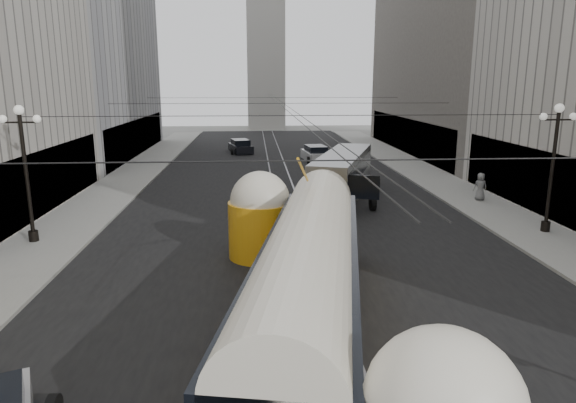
{
  "coord_description": "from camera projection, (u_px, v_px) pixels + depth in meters",
  "views": [
    {
      "loc": [
        -2.06,
        -6.08,
        7.53
      ],
      "look_at": [
        -0.81,
        12.89,
        3.09
      ],
      "focal_mm": 32.0,
      "sensor_mm": 36.0,
      "label": 1
    }
  ],
  "objects": [
    {
      "name": "road",
      "position": [
        282.0,
        183.0,
        39.33
      ],
      "size": [
        20.0,
        85.0,
        0.02
      ],
      "primitive_type": "cube",
      "color": "black",
      "rests_on": "ground"
    },
    {
      "name": "sidewalk_left",
      "position": [
        133.0,
        175.0,
        41.95
      ],
      "size": [
        4.0,
        72.0,
        0.15
      ],
      "primitive_type": "cube",
      "color": "gray",
      "rests_on": "ground"
    },
    {
      "name": "sidewalk_right",
      "position": [
        421.0,
        172.0,
        43.48
      ],
      "size": [
        4.0,
        72.0,
        0.15
      ],
      "primitive_type": "cube",
      "color": "gray",
      "rests_on": "ground"
    },
    {
      "name": "rail_left",
      "position": [
        272.0,
        183.0,
        39.28
      ],
      "size": [
        0.12,
        85.0,
        0.04
      ],
      "primitive_type": "cube",
      "color": "gray",
      "rests_on": "ground"
    },
    {
      "name": "rail_right",
      "position": [
        292.0,
        182.0,
        39.38
      ],
      "size": [
        0.12,
        85.0,
        0.04
      ],
      "primitive_type": "cube",
      "color": "gray",
      "rests_on": "ground"
    },
    {
      "name": "building_left_far",
      "position": [
        68.0,
        10.0,
        49.86
      ],
      "size": [
        12.6,
        28.6,
        28.6
      ],
      "color": "#999999",
      "rests_on": "ground"
    },
    {
      "name": "distant_tower",
      "position": [
        266.0,
        34.0,
        82.08
      ],
      "size": [
        6.0,
        6.0,
        31.36
      ],
      "color": "#B2AFA8",
      "rests_on": "ground"
    },
    {
      "name": "lamppost_left_mid",
      "position": [
        25.0,
        166.0,
        23.58
      ],
      "size": [
        1.86,
        0.44,
        6.37
      ],
      "color": "black",
      "rests_on": "sidewalk_left"
    },
    {
      "name": "lamppost_right_mid",
      "position": [
        553.0,
        161.0,
        25.19
      ],
      "size": [
        1.86,
        0.44,
        6.37
      ],
      "color": "black",
      "rests_on": "sidewalk_right"
    },
    {
      "name": "catenary",
      "position": [
        284.0,
        105.0,
        37.02
      ],
      "size": [
        25.0,
        72.0,
        0.23
      ],
      "color": "black",
      "rests_on": "ground"
    },
    {
      "name": "streetcar",
      "position": [
        309.0,
        276.0,
        15.23
      ],
      "size": [
        5.49,
        17.42,
        3.87
      ],
      "color": "orange",
      "rests_on": "ground"
    },
    {
      "name": "city_bus",
      "position": [
        342.0,
        173.0,
        34.14
      ],
      "size": [
        6.02,
        11.95,
        2.93
      ],
      "color": "gray",
      "rests_on": "ground"
    },
    {
      "name": "sedan_white_far",
      "position": [
        316.0,
        154.0,
        49.75
      ],
      "size": [
        2.55,
        5.02,
        1.52
      ],
      "color": "silver",
      "rests_on": "ground"
    },
    {
      "name": "sedan_dark_far",
      "position": [
        241.0,
        147.0,
        55.76
      ],
      "size": [
        2.92,
        4.91,
        1.45
      ],
      "color": "black",
      "rests_on": "ground"
    },
    {
      "name": "pedestrian_crossing_a",
      "position": [
        315.0,
        371.0,
        11.97
      ],
      "size": [
        0.58,
        0.77,
        1.9
      ],
      "primitive_type": "imported",
      "rotation": [
        0.0,
        0.0,
        1.77
      ],
      "color": "black",
      "rests_on": "ground"
    },
    {
      "name": "pedestrian_sidewalk_right",
      "position": [
        480.0,
        187.0,
        32.66
      ],
      "size": [
        0.89,
        0.58,
        1.75
      ],
      "primitive_type": "imported",
      "rotation": [
        0.0,
        0.0,
        3.08
      ],
      "color": "slate",
      "rests_on": "sidewalk_right"
    }
  ]
}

